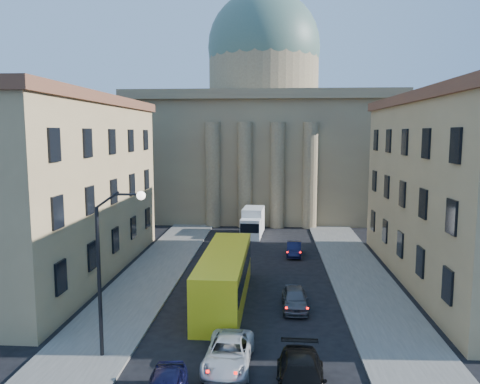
# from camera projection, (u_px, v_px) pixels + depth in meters

# --- Properties ---
(sidewalk_left) EXTENTS (5.00, 60.00, 0.15)m
(sidewalk_left) POSITION_uv_depth(u_px,v_px,m) (138.00, 292.00, 34.45)
(sidewalk_left) COLOR #5A5752
(sidewalk_left) RESTS_ON ground
(sidewalk_right) EXTENTS (5.00, 60.00, 0.15)m
(sidewalk_right) POSITION_uv_depth(u_px,v_px,m) (372.00, 297.00, 33.31)
(sidewalk_right) COLOR #5A5752
(sidewalk_right) RESTS_ON ground
(church) EXTENTS (68.02, 28.76, 36.60)m
(church) POSITION_uv_depth(u_px,v_px,m) (263.00, 132.00, 69.48)
(church) COLOR #776149
(church) RESTS_ON ground
(building_left) EXTENTS (11.60, 26.60, 14.70)m
(building_left) POSITION_uv_depth(u_px,v_px,m) (47.00, 186.00, 38.05)
(building_left) COLOR tan
(building_left) RESTS_ON ground
(building_right) EXTENTS (11.60, 26.60, 14.70)m
(building_right) POSITION_uv_depth(u_px,v_px,m) (477.00, 189.00, 35.78)
(building_right) COLOR tan
(building_right) RESTS_ON ground
(street_lamp) EXTENTS (2.62, 0.44, 8.83)m
(street_lamp) POSITION_uv_depth(u_px,v_px,m) (109.00, 260.00, 23.79)
(street_lamp) COLOR black
(street_lamp) RESTS_ON ground
(car_left_mid) EXTENTS (2.49, 5.08, 1.39)m
(car_left_mid) POSITION_uv_depth(u_px,v_px,m) (229.00, 353.00, 23.48)
(car_left_mid) COLOR silver
(car_left_mid) RESTS_ON ground
(car_right_mid) EXTENTS (2.35, 5.47, 1.57)m
(car_right_mid) POSITION_uv_depth(u_px,v_px,m) (301.00, 380.00, 20.81)
(car_right_mid) COLOR black
(car_right_mid) RESTS_ON ground
(car_right_far) EXTENTS (1.69, 4.16, 1.41)m
(car_right_far) POSITION_uv_depth(u_px,v_px,m) (295.00, 299.00, 31.21)
(car_right_far) COLOR #505155
(car_right_far) RESTS_ON ground
(car_right_distant) EXTENTS (1.57, 3.95, 1.28)m
(car_right_distant) POSITION_uv_depth(u_px,v_px,m) (294.00, 249.00, 44.75)
(car_right_distant) COLOR black
(car_right_distant) RESTS_ON ground
(city_bus) EXTENTS (3.07, 12.54, 3.52)m
(city_bus) POSITION_uv_depth(u_px,v_px,m) (225.00, 275.00, 32.42)
(city_bus) COLOR yellow
(city_bus) RESTS_ON ground
(box_truck) EXTENTS (2.62, 5.79, 3.10)m
(box_truck) POSITION_uv_depth(u_px,v_px,m) (253.00, 223.00, 53.45)
(box_truck) COLOR white
(box_truck) RESTS_ON ground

